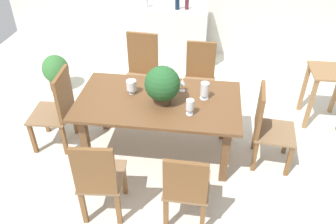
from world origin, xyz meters
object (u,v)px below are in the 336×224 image
at_px(chair_near_left, 99,178).
at_px(chair_far_left, 142,68).
at_px(wine_bottle_amber, 187,3).
at_px(flower_centerpiece, 162,85).
at_px(chair_head_end, 58,107).
at_px(crystal_vase_right, 205,90).
at_px(wine_bottle_dark, 177,2).
at_px(dining_table, 159,107).
at_px(chair_foot_end, 267,124).
at_px(wine_bottle_clear, 147,1).
at_px(kitchen_counter, 163,35).
at_px(potted_plant_floor, 56,71).
at_px(chair_near_right, 186,188).
at_px(crystal_vase_center_near, 190,106).
at_px(wine_glass, 183,82).
at_px(side_table, 327,85).
at_px(crystal_vase_left, 131,86).
at_px(chair_far_right, 200,75).

distance_m(chair_near_left, chair_far_left, 2.00).
bearing_deg(wine_bottle_amber, chair_near_left, -98.73).
height_order(chair_near_left, flower_centerpiece, flower_centerpiece).
distance_m(chair_head_end, crystal_vase_right, 1.70).
bearing_deg(chair_far_left, chair_head_end, -123.40).
xyz_separation_m(chair_head_end, wine_bottle_dark, (1.14, 2.20, 0.56)).
bearing_deg(dining_table, wine_bottle_dark, 91.09).
distance_m(chair_foot_end, wine_bottle_clear, 2.87).
distance_m(kitchen_counter, potted_plant_floor, 1.86).
bearing_deg(crystal_vase_right, dining_table, -169.17).
height_order(crystal_vase_right, wine_bottle_clear, wine_bottle_clear).
relative_size(crystal_vase_right, kitchen_counter, 0.13).
relative_size(chair_near_right, chair_head_end, 0.91).
relative_size(crystal_vase_center_near, kitchen_counter, 0.12).
bearing_deg(chair_head_end, potted_plant_floor, -157.79).
distance_m(dining_table, crystal_vase_right, 0.54).
bearing_deg(potted_plant_floor, chair_far_left, -9.25).
bearing_deg(crystal_vase_right, wine_bottle_amber, 100.31).
xyz_separation_m(chair_foot_end, wine_glass, (-0.95, 0.21, 0.33)).
height_order(dining_table, wine_bottle_amber, wine_bottle_amber).
distance_m(crystal_vase_center_near, potted_plant_floor, 2.62).
bearing_deg(crystal_vase_right, chair_foot_end, -7.02).
distance_m(side_table, potted_plant_floor, 3.81).
bearing_deg(crystal_vase_center_near, chair_near_right, -86.95).
xyz_separation_m(chair_far_left, crystal_vase_right, (0.88, -0.91, 0.29)).
relative_size(flower_centerpiece, crystal_vase_left, 2.58).
bearing_deg(wine_bottle_amber, potted_plant_floor, -151.77).
bearing_deg(chair_near_left, side_table, -146.81).
relative_size(chair_near_right, wine_glass, 5.76).
distance_m(crystal_vase_right, potted_plant_floor, 2.58).
xyz_separation_m(crystal_vase_left, crystal_vase_center_near, (0.67, -0.31, 0.01)).
bearing_deg(dining_table, chair_near_left, -111.43).
distance_m(chair_foot_end, wine_bottle_dark, 2.58).
bearing_deg(chair_near_left, dining_table, -116.58).
relative_size(wine_bottle_amber, wine_bottle_dark, 0.90).
bearing_deg(chair_head_end, chair_far_right, 118.95).
relative_size(wine_bottle_dark, side_table, 0.36).
height_order(chair_far_left, crystal_vase_right, chair_far_left).
distance_m(chair_foot_end, chair_near_right, 1.27).
distance_m(chair_far_left, flower_centerpiece, 1.20).
bearing_deg(kitchen_counter, chair_near_left, -91.78).
height_order(wine_glass, side_table, wine_glass).
distance_m(chair_far_left, crystal_vase_center_near, 1.46).
xyz_separation_m(flower_centerpiece, wine_bottle_clear, (-0.58, 2.27, 0.12)).
distance_m(chair_far_left, wine_bottle_clear, 1.35).
height_order(chair_near_right, crystal_vase_left, crystal_vase_left).
height_order(chair_foot_end, flower_centerpiece, flower_centerpiece).
xyz_separation_m(crystal_vase_left, wine_bottle_amber, (0.42, 2.13, 0.24)).
xyz_separation_m(chair_near_right, crystal_vase_left, (-0.71, 1.08, 0.35)).
xyz_separation_m(chair_far_left, flower_centerpiece, (0.44, -1.04, 0.40)).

